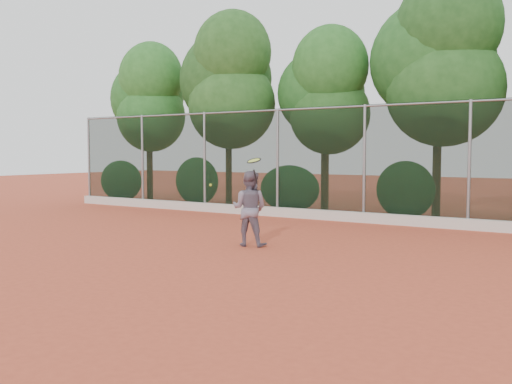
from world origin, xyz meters
The scene contains 7 objects.
ground centered at (0.00, 0.00, 0.00)m, with size 80.00×80.00×0.00m, color #C74B2F.
concrete_curb centered at (0.00, 6.82, 0.15)m, with size 24.00×0.20×0.30m, color silver.
tennis_player centered at (-0.48, 1.48, 0.84)m, with size 0.81×0.63×1.67m, color slate.
chainlink_fence centered at (0.00, 7.00, 1.86)m, with size 24.09×0.09×3.50m.
foliage_backdrop centered at (-0.55, 8.98, 4.40)m, with size 23.70×3.63×7.55m.
tennis_racket centered at (-0.25, 1.32, 1.86)m, with size 0.38×0.37×0.57m.
tennis_ball_in_flight centered at (-1.69, 1.66, 1.31)m, with size 0.07×0.07×0.07m.
Camera 1 is at (6.43, -9.06, 2.08)m, focal length 40.00 mm.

